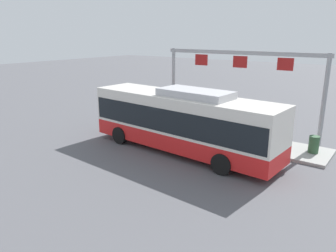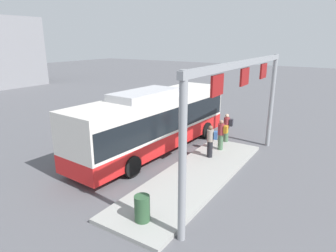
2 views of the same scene
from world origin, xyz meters
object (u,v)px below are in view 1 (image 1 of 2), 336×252
Objects in this scene: trash_bin at (314,144)px; bus_main at (182,119)px; person_boarding at (167,114)px; person_waiting_near at (188,117)px; person_waiting_mid at (205,120)px.

bus_main is at bearing 31.60° from trash_bin.
person_waiting_near is (-1.42, -0.25, 0.00)m from person_boarding.
person_boarding is at bearing -39.77° from bus_main.
person_waiting_near and person_waiting_mid have the same top height.
person_waiting_mid is 6.31m from trash_bin.
person_boarding is at bearing 4.20° from trash_bin.
person_waiting_mid is at bearing -78.82° from bus_main.
trash_bin is at bearing 71.76° from person_waiting_mid.
trash_bin is (-7.56, -0.41, -0.44)m from person_waiting_near.
trash_bin is (-5.85, -3.60, -1.20)m from bus_main.
person_waiting_mid is (0.43, -3.15, -0.76)m from bus_main.
bus_main is 6.54× the size of person_waiting_mid.
person_waiting_mid is at bearing 85.52° from person_boarding.
person_waiting_near reaches higher than trash_bin.
person_boarding and person_waiting_mid have the same top height.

